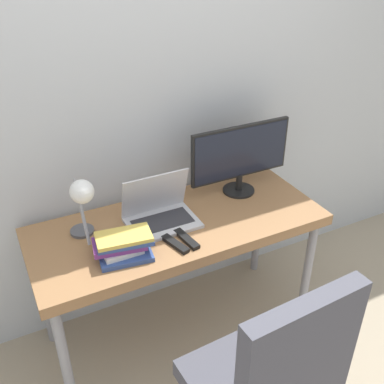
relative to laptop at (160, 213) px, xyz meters
name	(u,v)px	position (x,y,z in m)	size (l,w,h in m)	color
ground_plane	(205,366)	(0.08, -0.36, -0.83)	(12.00, 12.00, 0.00)	tan
wall_back	(146,104)	(0.08, 0.34, 0.47)	(8.00, 0.05, 2.60)	silver
desk	(178,233)	(0.08, -0.05, -0.13)	(1.54, 0.64, 0.78)	#996B42
laptop	(160,213)	(0.00, 0.00, 0.00)	(0.36, 0.26, 0.26)	silver
monitor	(240,155)	(0.53, 0.08, 0.18)	(0.61, 0.18, 0.41)	black
desk_lamp	(82,199)	(-0.39, -0.03, 0.21)	(0.12, 0.25, 0.37)	#4C4C51
office_chair	(271,381)	(0.05, -0.95, -0.23)	(0.56, 0.57, 1.11)	black
book_stack	(123,245)	(-0.26, -0.18, 0.00)	(0.30, 0.23, 0.11)	#334C8C
tv_remote	(187,239)	(0.05, -0.21, -0.04)	(0.06, 0.18, 0.02)	black
media_remote	(175,244)	(-0.02, -0.22, -0.04)	(0.08, 0.17, 0.02)	black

